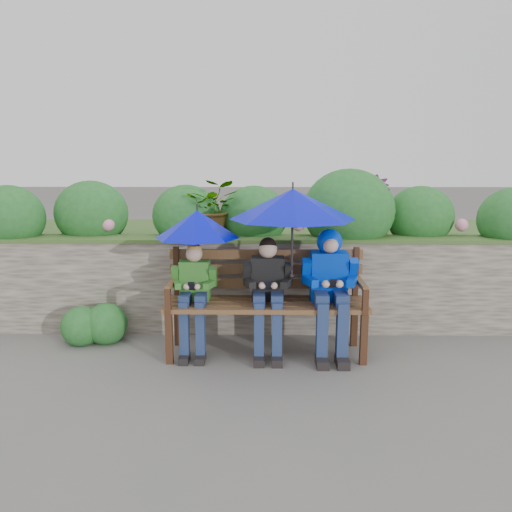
{
  "coord_description": "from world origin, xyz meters",
  "views": [
    {
      "loc": [
        0.05,
        -4.53,
        1.85
      ],
      "look_at": [
        0.0,
        0.1,
        0.95
      ],
      "focal_mm": 35.0,
      "sensor_mm": 36.0,
      "label": 1
    }
  ],
  "objects_px": {
    "boy_middle": "(268,289)",
    "umbrella_left": "(197,224)",
    "park_bench": "(266,294)",
    "boy_left": "(194,291)",
    "boy_right": "(330,281)",
    "umbrella_right": "(293,204)"
  },
  "relations": [
    {
      "from": "boy_left",
      "to": "umbrella_left",
      "type": "height_order",
      "value": "umbrella_left"
    },
    {
      "from": "park_bench",
      "to": "boy_left",
      "type": "height_order",
      "value": "boy_left"
    },
    {
      "from": "umbrella_left",
      "to": "umbrella_right",
      "type": "relative_size",
      "value": 0.68
    },
    {
      "from": "park_bench",
      "to": "boy_left",
      "type": "xyz_separation_m",
      "value": [
        -0.68,
        -0.08,
        0.05
      ]
    },
    {
      "from": "park_bench",
      "to": "boy_left",
      "type": "relative_size",
      "value": 1.78
    },
    {
      "from": "park_bench",
      "to": "boy_middle",
      "type": "xyz_separation_m",
      "value": [
        0.02,
        -0.09,
        0.08
      ]
    },
    {
      "from": "boy_right",
      "to": "umbrella_right",
      "type": "bearing_deg",
      "value": -177.97
    },
    {
      "from": "boy_right",
      "to": "park_bench",
      "type": "bearing_deg",
      "value": 172.23
    },
    {
      "from": "park_bench",
      "to": "boy_right",
      "type": "relative_size",
      "value": 1.58
    },
    {
      "from": "park_bench",
      "to": "umbrella_right",
      "type": "distance_m",
      "value": 0.91
    },
    {
      "from": "boy_right",
      "to": "umbrella_left",
      "type": "bearing_deg",
      "value": 177.22
    },
    {
      "from": "boy_middle",
      "to": "umbrella_left",
      "type": "bearing_deg",
      "value": 174.34
    },
    {
      "from": "boy_left",
      "to": "umbrella_left",
      "type": "bearing_deg",
      "value": 56.31
    },
    {
      "from": "umbrella_right",
      "to": "boy_right",
      "type": "bearing_deg",
      "value": 2.03
    },
    {
      "from": "boy_right",
      "to": "umbrella_left",
      "type": "distance_m",
      "value": 1.35
    },
    {
      "from": "boy_middle",
      "to": "umbrella_right",
      "type": "distance_m",
      "value": 0.83
    },
    {
      "from": "park_bench",
      "to": "umbrella_left",
      "type": "relative_size",
      "value": 2.39
    },
    {
      "from": "boy_right",
      "to": "umbrella_left",
      "type": "height_order",
      "value": "umbrella_left"
    },
    {
      "from": "boy_left",
      "to": "park_bench",
      "type": "bearing_deg",
      "value": 6.75
    },
    {
      "from": "boy_middle",
      "to": "umbrella_right",
      "type": "bearing_deg",
      "value": -1.98
    },
    {
      "from": "boy_middle",
      "to": "umbrella_left",
      "type": "relative_size",
      "value": 1.42
    },
    {
      "from": "park_bench",
      "to": "umbrella_right",
      "type": "xyz_separation_m",
      "value": [
        0.24,
        -0.09,
        0.88
      ]
    }
  ]
}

